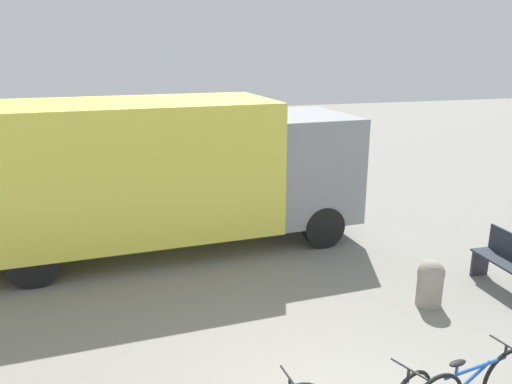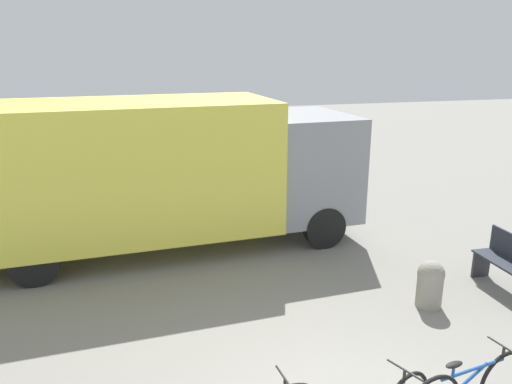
{
  "view_description": "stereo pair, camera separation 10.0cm",
  "coord_description": "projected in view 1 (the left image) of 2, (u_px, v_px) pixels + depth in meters",
  "views": [
    {
      "loc": [
        -2.15,
        -3.72,
        3.97
      ],
      "look_at": [
        0.14,
        4.18,
        1.59
      ],
      "focal_mm": 35.0,
      "sensor_mm": 36.0,
      "label": 1
    },
    {
      "loc": [
        -2.05,
        -3.75,
        3.97
      ],
      "look_at": [
        0.14,
        4.18,
        1.59
      ],
      "focal_mm": 35.0,
      "sensor_mm": 36.0,
      "label": 2
    }
  ],
  "objects": [
    {
      "name": "delivery_truck",
      "position": [
        160.0,
        168.0,
        9.97
      ],
      "size": [
        7.95,
        2.9,
        2.99
      ],
      "rotation": [
        0.0,
        0.0,
        0.05
      ],
      "color": "#EAE04C",
      "rests_on": "ground"
    },
    {
      "name": "bollard_near_bench",
      "position": [
        430.0,
        282.0,
        7.89
      ],
      "size": [
        0.42,
        0.42,
        0.77
      ],
      "color": "gray",
      "rests_on": "ground"
    }
  ]
}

